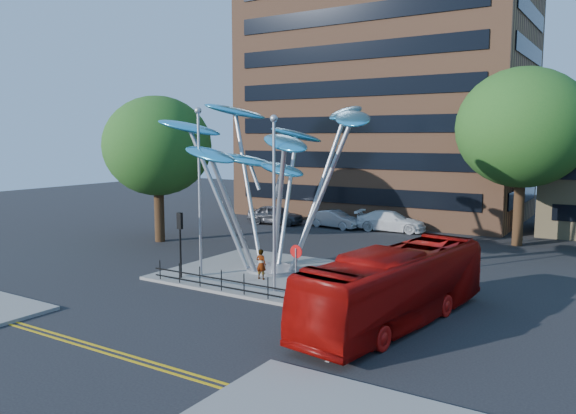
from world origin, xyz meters
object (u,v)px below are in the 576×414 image
Objects in this scene: leaf_sculpture at (272,147)px; parked_car_left at (275,215)px; tree_right at (523,128)px; no_entry_sign_island at (296,262)px; traffic_light_island at (180,231)px; parked_car_right at (391,221)px; red_bus at (396,286)px; street_lamp_left at (199,177)px; tree_left at (157,146)px; street_lamp_right at (274,187)px; pedestrian at (261,264)px; parked_car_mid at (335,219)px.

leaf_sculpture reaches higher than parked_car_left.
tree_right is 21.31m from no_entry_sign_island.
parked_car_right is at bearing 80.75° from traffic_light_island.
parked_car_right is (9.75, 1.88, -0.02)m from parked_car_left.
red_bus is (4.96, -0.53, -0.29)m from no_entry_sign_island.
street_lamp_left reaches higher than no_entry_sign_island.
tree_right is at bearing 95.43° from red_bus.
tree_left is 18.90m from parked_car_right.
parked_car_right is at bearing 81.71° from street_lamp_left.
red_bus reaches higher than parked_car_right.
street_lamp_right is 7.45m from red_bus.
pedestrian is (-3.31, 1.98, -0.88)m from no_entry_sign_island.
tree_right is 21.07m from red_bus.
street_lamp_left is at bearing -34.38° from tree_left.
tree_right reaches higher than leaf_sculpture.
street_lamp_right is 1.72× the size of parked_car_left.
tree_left is 6.56× the size of pedestrian.
leaf_sculpture is at bearing 134.33° from no_entry_sign_island.
street_lamp_right is at bearing 179.45° from red_bus.
tree_right is 2.51× the size of parked_car_left.
parked_car_right is (-8.62, 21.02, -0.73)m from red_bus.
tree_left is 11.60m from street_lamp_left.
parked_car_right is (-2.16, 20.00, -4.29)m from street_lamp_right.
leaf_sculpture reaches higher than parked_car_right.
no_entry_sign_island is at bearing -107.12° from tree_right.
pedestrian is at bearing -158.03° from parked_car_mid.
parked_car_left is at bearing 123.31° from street_lamp_right.
traffic_light_island is 0.31× the size of red_bus.
tree_left is 3.01× the size of traffic_light_island.
tree_right is 25.09m from tree_left.
parked_car_right is (-3.66, 20.48, -1.01)m from no_entry_sign_island.
no_entry_sign_island is at bearing -8.61° from street_lamp_left.
leaf_sculpture is at bearing -71.77° from pedestrian.
tree_left is 1.24× the size of street_lamp_right.
red_bus is 2.27× the size of parked_car_left.
street_lamp_right is at bearing -5.71° from street_lamp_left.
parked_car_right is at bearing 174.09° from tree_right.
parked_car_left is at bearing 106.62° from parked_car_mid.
parked_car_left is (-6.41, 18.62, -1.79)m from traffic_light_island.
leaf_sculpture is at bearing 54.96° from traffic_light_island.
parked_car_left is at bearing -59.63° from pedestrian.
leaf_sculpture is at bearing -15.55° from tree_left.
red_bus reaches higher than parked_car_mid.
parked_car_left is (-11.91, 18.12, -4.27)m from street_lamp_right.
street_lamp_right is at bearing 179.06° from parked_car_right.
tree_left reaches higher than parked_car_mid.
street_lamp_right reaches higher than no_entry_sign_island.
street_lamp_right is 1.50× the size of parked_car_right.
pedestrian is 0.28× the size of parked_car_right.
tree_right is 22.49m from street_lamp_left.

